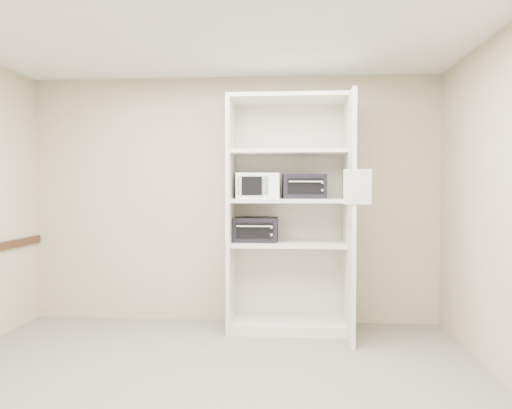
# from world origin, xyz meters

# --- Properties ---
(floor) EXTENTS (4.50, 4.00, 0.01)m
(floor) POSITION_xyz_m (0.00, 0.00, 0.00)
(floor) COLOR #646254
(floor) RESTS_ON ground
(ceiling) EXTENTS (4.50, 4.00, 0.01)m
(ceiling) POSITION_xyz_m (0.00, 0.00, 2.70)
(ceiling) COLOR white
(wall_back) EXTENTS (4.50, 0.02, 2.70)m
(wall_back) POSITION_xyz_m (0.00, 2.00, 1.35)
(wall_back) COLOR #B4AB8C
(wall_back) RESTS_ON ground
(wall_front) EXTENTS (4.50, 0.02, 2.70)m
(wall_front) POSITION_xyz_m (0.00, -2.00, 1.35)
(wall_front) COLOR #B4AB8C
(wall_front) RESTS_ON ground
(shelving_unit) EXTENTS (1.24, 0.92, 2.42)m
(shelving_unit) POSITION_xyz_m (0.67, 1.70, 1.13)
(shelving_unit) COLOR beige
(shelving_unit) RESTS_ON floor
(microwave) EXTENTS (0.48, 0.39, 0.26)m
(microwave) POSITION_xyz_m (0.29, 1.69, 1.50)
(microwave) COLOR white
(microwave) RESTS_ON shelving_unit
(toaster_oven_upper) EXTENTS (0.46, 0.36, 0.25)m
(toaster_oven_upper) POSITION_xyz_m (0.78, 1.72, 1.50)
(toaster_oven_upper) COLOR black
(toaster_oven_upper) RESTS_ON shelving_unit
(toaster_oven_lower) EXTENTS (0.46, 0.35, 0.25)m
(toaster_oven_lower) POSITION_xyz_m (0.28, 1.70, 1.05)
(toaster_oven_lower) COLOR black
(toaster_oven_lower) RESTS_ON shelving_unit
(paper_sign) EXTENTS (0.25, 0.02, 0.31)m
(paper_sign) POSITION_xyz_m (1.25, 1.07, 1.49)
(paper_sign) COLOR white
(paper_sign) RESTS_ON shelving_unit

